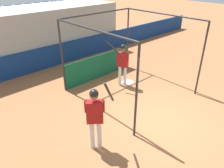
% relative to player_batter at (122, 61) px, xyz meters
% --- Properties ---
extents(ground_plane, '(60.00, 60.00, 0.00)m').
position_rel_player_batter_xyz_m(ground_plane, '(-0.94, -2.68, -1.11)').
color(ground_plane, '#935B38').
extents(outfield_wall, '(24.00, 0.12, 1.10)m').
position_rel_player_batter_xyz_m(outfield_wall, '(-0.94, 3.90, -0.56)').
color(outfield_wall, navy).
rests_on(outfield_wall, ground).
extents(bleacher_section, '(8.70, 3.20, 2.78)m').
position_rel_player_batter_xyz_m(bleacher_section, '(-0.94, 5.56, 0.28)').
color(bleacher_section, '#9E9E99').
rests_on(bleacher_section, ground).
extents(batting_cage, '(3.75, 3.89, 2.91)m').
position_rel_player_batter_xyz_m(batting_cage, '(-0.22, 0.50, 0.15)').
color(batting_cage, '#282828').
rests_on(batting_cage, ground).
extents(home_plate, '(0.44, 0.44, 0.02)m').
position_rel_player_batter_xyz_m(home_plate, '(0.36, -0.00, -1.10)').
color(home_plate, white).
rests_on(home_plate, ground).
extents(player_batter, '(0.75, 0.78, 1.99)m').
position_rel_player_batter_xyz_m(player_batter, '(0.00, 0.00, 0.00)').
color(player_batter, silver).
rests_on(player_batter, ground).
extents(player_waiting, '(0.79, 0.62, 2.18)m').
position_rel_player_batter_xyz_m(player_waiting, '(-3.21, -2.17, 0.04)').
color(player_waiting, silver).
rests_on(player_waiting, ground).
extents(baseball, '(0.07, 0.07, 0.07)m').
position_rel_player_batter_xyz_m(baseball, '(1.07, 0.03, -1.07)').
color(baseball, white).
rests_on(baseball, ground).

